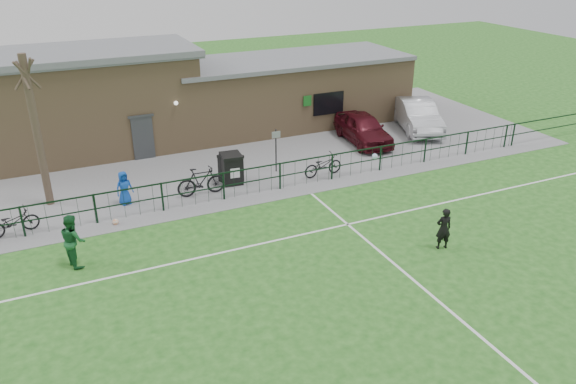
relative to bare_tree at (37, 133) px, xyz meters
name	(u,v)px	position (x,y,z in m)	size (l,w,h in m)	color
ground	(357,294)	(8.00, -10.50, -3.00)	(90.00, 90.00, 0.00)	#225B1A
paving_strip	(218,151)	(8.00, 3.00, -2.99)	(34.00, 13.00, 0.02)	slate
pitch_line_touch	(260,195)	(8.00, -2.70, -3.00)	(28.00, 0.10, 0.01)	white
pitch_line_mid	(300,235)	(8.00, -6.50, -3.00)	(28.00, 0.10, 0.01)	white
pitch_line_perp	(412,278)	(10.00, -10.50, -3.00)	(0.10, 16.00, 0.01)	white
perimeter_fence	(258,180)	(8.00, -2.50, -2.40)	(28.00, 0.10, 1.20)	black
bare_tree	(37,133)	(0.00, 0.00, 0.00)	(0.30, 0.30, 6.00)	#423328
wheelie_bin_left	(231,169)	(7.37, -0.89, -2.41)	(0.75, 0.85, 1.14)	black
wheelie_bin_right	(231,169)	(7.35, -1.02, -2.36)	(0.82, 0.93, 1.24)	black
sign_post	(276,151)	(9.63, -0.63, -1.98)	(0.06, 0.06, 2.00)	black
car_maroon	(363,128)	(15.31, 1.15, -2.22)	(1.79, 4.45, 1.52)	#440C14
car_silver	(417,115)	(19.11, 1.69, -2.15)	(1.75, 5.02, 1.65)	#ACAEB4
bicycle_c	(13,222)	(-1.32, -2.16, -2.51)	(0.62, 1.78, 0.94)	black
bicycle_d	(201,181)	(5.80, -1.71, -2.37)	(0.57, 2.02, 1.21)	black
bicycle_e	(323,165)	(11.33, -1.97, -2.48)	(0.66, 1.89, 0.99)	black
spectator_child	(124,188)	(2.77, -1.27, -2.29)	(0.68, 0.44, 1.39)	#1245AE
goalkeeper_kick	(441,226)	(12.05, -9.23, -2.19)	(1.11, 3.77, 2.41)	black
outfield_player	(73,240)	(0.50, -5.22, -2.10)	(0.87, 0.68, 1.80)	#19592A
ball_ground	(116,222)	(2.10, -2.90, -2.89)	(0.23, 0.23, 0.23)	white
clubhouse	(181,96)	(7.12, 6.00, -0.78)	(24.25, 5.40, 4.96)	#A2815A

